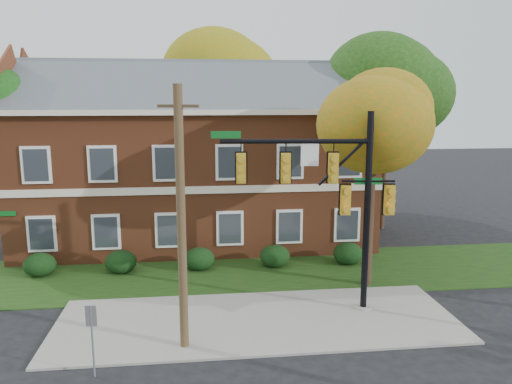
{
  "coord_description": "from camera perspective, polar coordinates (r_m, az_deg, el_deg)",
  "views": [
    {
      "loc": [
        -1.96,
        -15.29,
        7.69
      ],
      "look_at": [
        0.18,
        3.0,
        4.27
      ],
      "focal_mm": 35.0,
      "sensor_mm": 36.0,
      "label": 1
    }
  ],
  "objects": [
    {
      "name": "hedge_far_right",
      "position": [
        24.15,
        10.47,
        -6.93
      ],
      "size": [
        1.4,
        1.26,
        1.05
      ],
      "primitive_type": "ellipsoid",
      "color": "black",
      "rests_on": "ground"
    },
    {
      "name": "hedge_far_left",
      "position": [
        24.17,
        -23.49,
        -7.63
      ],
      "size": [
        1.4,
        1.26,
        1.05
      ],
      "primitive_type": "ellipsoid",
      "color": "black",
      "rests_on": "ground"
    },
    {
      "name": "apartment_building",
      "position": [
        27.38,
        -6.75,
        4.77
      ],
      "size": [
        18.8,
        8.8,
        9.74
      ],
      "color": "brown",
      "rests_on": "ground"
    },
    {
      "name": "ground",
      "position": [
        17.23,
        0.59,
        -16.0
      ],
      "size": [
        120.0,
        120.0,
        0.0
      ],
      "primitive_type": "plane",
      "color": "black",
      "rests_on": "ground"
    },
    {
      "name": "sidewalk",
      "position": [
        18.1,
        0.18,
        -14.49
      ],
      "size": [
        14.0,
        5.0,
        0.08
      ],
      "primitive_type": "cube",
      "color": "gray",
      "rests_on": "ground"
    },
    {
      "name": "utility_pole",
      "position": [
        15.13,
        -8.54,
        -3.21
      ],
      "size": [
        1.22,
        0.53,
        8.14
      ],
      "rotation": [
        0.0,
        0.0,
        -0.36
      ],
      "color": "#4C3B23",
      "rests_on": "ground"
    },
    {
      "name": "tree_far_rear",
      "position": [
        35.13,
        -4.66,
        12.35
      ],
      "size": [
        6.84,
        6.46,
        11.52
      ],
      "color": "black",
      "rests_on": "ground"
    },
    {
      "name": "hedge_right",
      "position": [
        23.39,
        2.17,
        -7.34
      ],
      "size": [
        1.4,
        1.26,
        1.05
      ],
      "primitive_type": "ellipsoid",
      "color": "black",
      "rests_on": "ground"
    },
    {
      "name": "sign_post",
      "position": [
        14.99,
        -18.26,
        -14.65
      ],
      "size": [
        0.31,
        0.07,
        2.14
      ],
      "rotation": [
        0.0,
        0.0,
        -0.1
      ],
      "color": "slate",
      "rests_on": "ground"
    },
    {
      "name": "grass_strip",
      "position": [
        22.71,
        -1.35,
        -9.23
      ],
      "size": [
        30.0,
        6.0,
        0.04
      ],
      "primitive_type": "cube",
      "color": "#193811",
      "rests_on": "ground"
    },
    {
      "name": "hedge_left",
      "position": [
        23.4,
        -15.18,
        -7.71
      ],
      "size": [
        1.4,
        1.26,
        1.05
      ],
      "primitive_type": "ellipsoid",
      "color": "black",
      "rests_on": "ground"
    },
    {
      "name": "hedge_center",
      "position": [
        23.13,
        -6.5,
        -7.61
      ],
      "size": [
        1.4,
        1.26,
        1.05
      ],
      "primitive_type": "ellipsoid",
      "color": "black",
      "rests_on": "ground"
    },
    {
      "name": "tree_near_right",
      "position": [
        20.49,
        13.98,
        7.34
      ],
      "size": [
        4.5,
        4.25,
        8.58
      ],
      "color": "black",
      "rests_on": "ground"
    },
    {
      "name": "tree_right_rear",
      "position": [
        30.28,
        15.47,
        10.95
      ],
      "size": [
        6.3,
        5.95,
        10.62
      ],
      "color": "black",
      "rests_on": "ground"
    },
    {
      "name": "traffic_signal",
      "position": [
        17.84,
        8.56,
        0.21
      ],
      "size": [
        6.53,
        0.94,
        7.31
      ],
      "rotation": [
        0.0,
        0.0,
        -0.11
      ],
      "color": "gray",
      "rests_on": "ground"
    }
  ]
}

